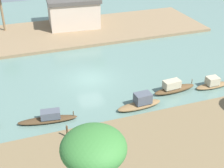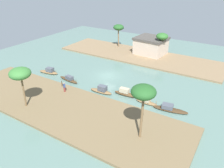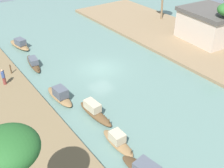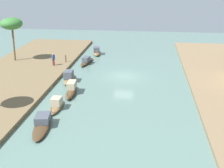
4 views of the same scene
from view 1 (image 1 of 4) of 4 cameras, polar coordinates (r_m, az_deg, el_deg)
name	(u,v)px [view 1 (image 1 of 4)]	position (r m, az deg, el deg)	size (l,w,h in m)	color
river_water	(90,79)	(30.90, -4.08, 0.95)	(65.49, 65.49, 0.00)	slate
riverbank_right	(63,33)	(42.65, -9.03, 9.29)	(38.97, 11.18, 0.37)	#846B4C
sampan_upstream_small	(174,88)	(28.95, 11.34, -0.69)	(4.29, 1.22, 1.27)	brown
sampan_foreground	(212,84)	(30.69, 18.05, 0.04)	(3.48, 0.99, 1.10)	brown
sampan_near_left_bank	(141,103)	(26.35, 5.30, -3.46)	(4.08, 1.32, 1.33)	brown
sampan_midstream	(49,118)	(25.12, -11.64, -6.19)	(4.76, 1.51, 1.03)	#47331E
person_on_near_bank	(95,133)	(21.87, -3.08, -9.09)	(0.49, 0.40, 1.66)	brown
mooring_post	(67,132)	(22.69, -8.29, -8.67)	(0.14, 0.14, 1.00)	#4C3823
palm_tree_left_near	(94,149)	(14.05, -3.43, -11.85)	(3.02, 3.02, 6.07)	brown
riverside_building	(73,10)	(44.62, -7.23, 13.32)	(7.50, 6.78, 3.97)	#C6B29E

